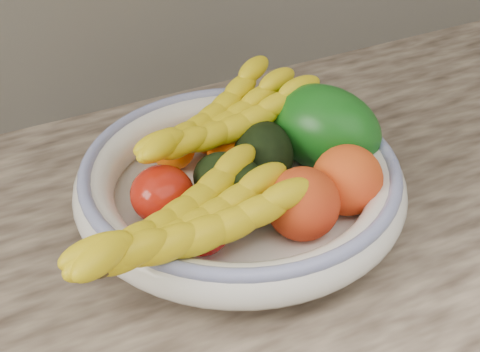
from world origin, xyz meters
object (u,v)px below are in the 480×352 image
fruit_bowl (240,184)px  banana_bunch_front (188,231)px  banana_bunch_back (223,126)px  green_mango (324,128)px

fruit_bowl → banana_bunch_front: banana_bunch_front is taller
banana_bunch_front → banana_bunch_back: bearing=36.3°
banana_bunch_back → banana_bunch_front: (-0.11, -0.16, -0.01)m
fruit_bowl → banana_bunch_front: 0.14m
banana_bunch_front → green_mango: bearing=8.2°
green_mango → banana_bunch_back: bearing=131.9°
banana_bunch_back → banana_bunch_front: banana_bunch_back is taller
fruit_bowl → green_mango: 0.13m
fruit_bowl → banana_bunch_front: size_ratio=1.30×
green_mango → banana_bunch_back: 0.13m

